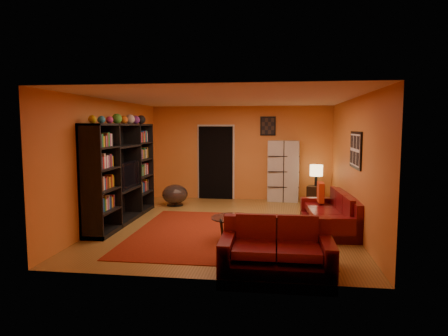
# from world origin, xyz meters

# --- Properties ---
(floor) EXTENTS (6.00, 6.00, 0.00)m
(floor) POSITION_xyz_m (0.00, 0.00, 0.00)
(floor) COLOR brown
(floor) RESTS_ON ground
(ceiling) EXTENTS (6.00, 6.00, 0.00)m
(ceiling) POSITION_xyz_m (0.00, 0.00, 2.60)
(ceiling) COLOR white
(ceiling) RESTS_ON wall_back
(wall_back) EXTENTS (6.00, 0.00, 6.00)m
(wall_back) POSITION_xyz_m (0.00, 3.00, 1.30)
(wall_back) COLOR orange
(wall_back) RESTS_ON floor
(wall_front) EXTENTS (6.00, 0.00, 6.00)m
(wall_front) POSITION_xyz_m (0.00, -3.00, 1.30)
(wall_front) COLOR orange
(wall_front) RESTS_ON floor
(wall_left) EXTENTS (0.00, 6.00, 6.00)m
(wall_left) POSITION_xyz_m (-2.50, 0.00, 1.30)
(wall_left) COLOR orange
(wall_left) RESTS_ON floor
(wall_right) EXTENTS (0.00, 6.00, 6.00)m
(wall_right) POSITION_xyz_m (2.50, 0.00, 1.30)
(wall_right) COLOR orange
(wall_right) RESTS_ON floor
(rug) EXTENTS (3.60, 3.60, 0.01)m
(rug) POSITION_xyz_m (0.10, -0.70, 0.01)
(rug) COLOR #5D160A
(rug) RESTS_ON floor
(doorway) EXTENTS (0.95, 0.10, 2.04)m
(doorway) POSITION_xyz_m (-0.70, 2.96, 1.02)
(doorway) COLOR black
(doorway) RESTS_ON floor
(wall_art_right) EXTENTS (0.03, 1.00, 0.70)m
(wall_art_right) POSITION_xyz_m (2.48, -0.30, 1.60)
(wall_art_right) COLOR black
(wall_art_right) RESTS_ON wall_right
(wall_art_back) EXTENTS (0.42, 0.03, 0.52)m
(wall_art_back) POSITION_xyz_m (0.75, 2.98, 2.05)
(wall_art_back) COLOR black
(wall_art_back) RESTS_ON wall_back
(entertainment_unit) EXTENTS (0.45, 3.00, 2.10)m
(entertainment_unit) POSITION_xyz_m (-2.27, 0.00, 1.05)
(entertainment_unit) COLOR black
(entertainment_unit) RESTS_ON floor
(tv) EXTENTS (1.01, 0.13, 0.58)m
(tv) POSITION_xyz_m (-2.23, 0.06, 1.01)
(tv) COLOR black
(tv) RESTS_ON entertainment_unit
(sofa) EXTENTS (1.01, 2.18, 0.85)m
(sofa) POSITION_xyz_m (2.14, -0.09, 0.29)
(sofa) COLOR #550B0F
(sofa) RESTS_ON rug
(loveseat) EXTENTS (1.60, 0.96, 0.85)m
(loveseat) POSITION_xyz_m (1.01, -2.41, 0.28)
(loveseat) COLOR #550B0F
(loveseat) RESTS_ON rug
(throw_pillow) EXTENTS (0.12, 0.42, 0.42)m
(throw_pillow) POSITION_xyz_m (1.95, 0.60, 0.63)
(throw_pillow) COLOR red
(throw_pillow) RESTS_ON sofa
(coffee_table) EXTENTS (0.82, 0.82, 0.41)m
(coffee_table) POSITION_xyz_m (0.25, -1.10, 0.37)
(coffee_table) COLOR silver
(coffee_table) RESTS_ON floor
(storage_cabinet) EXTENTS (0.86, 0.45, 1.66)m
(storage_cabinet) POSITION_xyz_m (1.19, 2.80, 0.83)
(storage_cabinet) COLOR #B8B4AA
(storage_cabinet) RESTS_ON floor
(bowl_chair) EXTENTS (0.66, 0.66, 0.54)m
(bowl_chair) POSITION_xyz_m (-1.60, 1.82, 0.29)
(bowl_chair) COLOR black
(bowl_chair) RESTS_ON floor
(side_table) EXTENTS (0.50, 0.50, 0.50)m
(side_table) POSITION_xyz_m (2.02, 2.38, 0.25)
(side_table) COLOR black
(side_table) RESTS_ON floor
(table_lamp) EXTENTS (0.33, 0.33, 0.55)m
(table_lamp) POSITION_xyz_m (2.02, 2.38, 0.89)
(table_lamp) COLOR black
(table_lamp) RESTS_ON side_table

